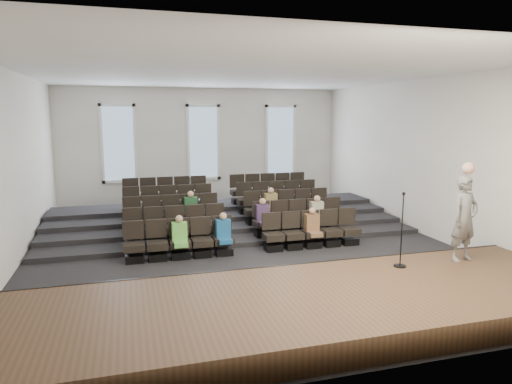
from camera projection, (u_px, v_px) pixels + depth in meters
ground at (244, 247)px, 13.45m from camera, size 14.00×14.00×0.00m
ceiling at (243, 72)px, 12.63m from camera, size 12.00×14.00×0.02m
wall_back at (203, 147)px, 19.70m from camera, size 12.00×0.04×5.00m
wall_front at (367, 210)px, 6.38m from camera, size 12.00×0.04×5.00m
wall_left at (11, 169)px, 11.42m from camera, size 0.04×14.00×5.00m
wall_right at (424, 157)px, 14.67m from camera, size 0.04×14.00×5.00m
stage at (311, 307)px, 8.57m from camera, size 11.80×3.60×0.50m
stage_lip at (280, 276)px, 10.25m from camera, size 11.80×0.06×0.52m
risers at (222, 218)px, 16.43m from camera, size 11.80×4.80×0.60m
seating_rows at (232, 214)px, 14.80m from camera, size 6.80×4.70×1.67m
windows at (203, 142)px, 19.61m from camera, size 8.44×0.10×3.24m
audience at (253, 217)px, 13.70m from camera, size 4.85×2.64×1.10m
speaker at (464, 219)px, 10.44m from camera, size 0.79×0.59×1.97m
mic_stand at (401, 245)px, 10.06m from camera, size 0.28×0.28×1.68m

